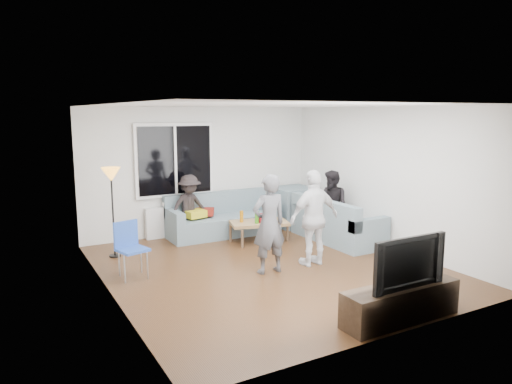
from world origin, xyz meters
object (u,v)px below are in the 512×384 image
floor_lamp (113,213)px  spectator_back (190,207)px  spectator_right (332,205)px  tv_console (401,303)px  sofa_back_section (223,214)px  television (403,260)px  player_left (269,224)px  player_right (314,218)px  sofa_right_section (337,219)px  coffee_table (259,231)px  side_chair (133,250)px

floor_lamp → spectator_back: floor_lamp is taller
spectator_right → tv_console: 3.84m
sofa_back_section → spectator_back: (-0.72, 0.03, 0.22)m
tv_console → television: (0.00, 0.00, 0.53)m
sofa_back_section → player_left: 2.54m
player_right → sofa_right_section: bearing=-143.9°
spectator_back → television: spectator_back is taller
floor_lamp → spectator_right: bearing=-12.1°
floor_lamp → spectator_right: size_ratio=1.14×
player_left → sofa_back_section: bearing=-98.2°
sofa_right_section → coffee_table: bearing=63.6°
tv_console → player_right: bearing=81.2°
spectator_back → sofa_back_section: bearing=-11.3°
spectator_back → television: 4.87m
sofa_back_section → television: (0.12, -4.77, 0.33)m
spectator_back → tv_console: size_ratio=0.80×
tv_console → floor_lamp: bearing=119.3°
player_left → side_chair: bearing=-21.9°
sofa_right_section → player_left: bearing=114.6°
side_chair → player_right: size_ratio=0.54×
player_right → spectator_back: player_right is taller
side_chair → tv_console: side_chair is taller
sofa_right_section → player_left: player_left is taller
sofa_back_section → sofa_right_section: 2.31m
sofa_right_section → player_left: (-2.14, -0.98, 0.36)m
player_right → television: 2.30m
spectator_right → tv_console: (-1.64, -3.44, -0.46)m
side_chair → television: television is taller
coffee_table → spectator_back: bearing=142.4°
side_chair → tv_console: bearing=-67.9°
coffee_table → spectator_back: size_ratio=0.86×
coffee_table → television: television is taller
floor_lamp → television: 4.95m
side_chair → television: (2.43, -3.08, 0.32)m
coffee_table → spectator_back: spectator_back is taller
player_left → player_right: player_right is taller
side_chair → spectator_back: size_ratio=0.67×
spectator_right → player_right: bearing=-54.8°
spectator_right → sofa_back_section: bearing=-134.0°
player_left → television: 2.34m
floor_lamp → player_right: 3.45m
sofa_back_section → player_left: bearing=-98.7°
floor_lamp → spectator_back: size_ratio=1.21×
coffee_table → side_chair: side_chair is taller
television → floor_lamp: bearing=119.3°
side_chair → player_left: bearing=-38.4°
tv_console → sofa_right_section: bearing=63.3°
sofa_back_section → floor_lamp: size_ratio=1.47×
player_right → spectator_right: (1.29, 1.17, -0.11)m
side_chair → player_left: size_ratio=0.55×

